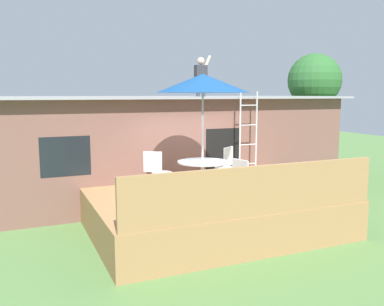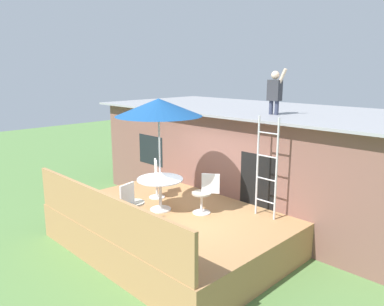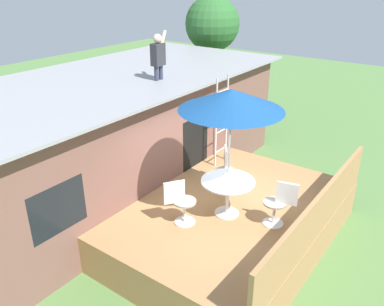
{
  "view_description": "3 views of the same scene",
  "coord_description": "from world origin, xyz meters",
  "px_view_note": "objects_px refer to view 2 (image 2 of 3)",
  "views": [
    {
      "loc": [
        -3.88,
        -7.9,
        2.93
      ],
      "look_at": [
        -0.09,
        0.87,
        1.57
      ],
      "focal_mm": 38.75,
      "sensor_mm": 36.0,
      "label": 1
    },
    {
      "loc": [
        5.95,
        -5.37,
        3.93
      ],
      "look_at": [
        -0.1,
        0.64,
        2.04
      ],
      "focal_mm": 34.98,
      "sensor_mm": 36.0,
      "label": 2
    },
    {
      "loc": [
        -6.14,
        -3.57,
        5.18
      ],
      "look_at": [
        0.29,
        1.11,
        1.56
      ],
      "focal_mm": 37.31,
      "sensor_mm": 36.0,
      "label": 3
    }
  ],
  "objects_px": {
    "patio_chair_left": "(156,179)",
    "patio_chair_right": "(205,194)",
    "step_ladder": "(267,168)",
    "patio_table": "(160,185)",
    "person_figure": "(275,90)",
    "patio_chair_near": "(132,204)",
    "patio_umbrella": "(159,107)"
  },
  "relations": [
    {
      "from": "patio_table",
      "to": "patio_chair_left",
      "type": "relative_size",
      "value": 1.13
    },
    {
      "from": "step_ladder",
      "to": "patio_chair_right",
      "type": "distance_m",
      "value": 1.47
    },
    {
      "from": "step_ladder",
      "to": "patio_table",
      "type": "bearing_deg",
      "value": -144.53
    },
    {
      "from": "patio_chair_left",
      "to": "patio_chair_near",
      "type": "relative_size",
      "value": 1.0
    },
    {
      "from": "step_ladder",
      "to": "patio_chair_near",
      "type": "relative_size",
      "value": 2.39
    },
    {
      "from": "step_ladder",
      "to": "patio_chair_left",
      "type": "relative_size",
      "value": 2.39
    },
    {
      "from": "person_figure",
      "to": "patio_umbrella",
      "type": "bearing_deg",
      "value": -113.92
    },
    {
      "from": "patio_table",
      "to": "person_figure",
      "type": "distance_m",
      "value": 3.59
    },
    {
      "from": "step_ladder",
      "to": "person_figure",
      "type": "distance_m",
      "value": 2.17
    },
    {
      "from": "step_ladder",
      "to": "person_figure",
      "type": "bearing_deg",
      "value": 119.11
    },
    {
      "from": "person_figure",
      "to": "patio_chair_near",
      "type": "xyz_separation_m",
      "value": [
        -0.94,
        -3.64,
        -2.22
      ]
    },
    {
      "from": "patio_table",
      "to": "step_ladder",
      "type": "relative_size",
      "value": 0.47
    },
    {
      "from": "patio_umbrella",
      "to": "patio_chair_near",
      "type": "height_order",
      "value": "patio_umbrella"
    },
    {
      "from": "patio_chair_left",
      "to": "patio_chair_right",
      "type": "relative_size",
      "value": 1.0
    },
    {
      "from": "person_figure",
      "to": "patio_chair_right",
      "type": "relative_size",
      "value": 1.21
    },
    {
      "from": "patio_table",
      "to": "patio_chair_right",
      "type": "distance_m",
      "value": 1.03
    },
    {
      "from": "step_ladder",
      "to": "patio_chair_left",
      "type": "height_order",
      "value": "step_ladder"
    },
    {
      "from": "patio_chair_right",
      "to": "patio_chair_near",
      "type": "height_order",
      "value": "same"
    },
    {
      "from": "patio_chair_left",
      "to": "patio_chair_right",
      "type": "xyz_separation_m",
      "value": [
        1.64,
        0.04,
        0.0
      ]
    },
    {
      "from": "patio_umbrella",
      "to": "patio_chair_right",
      "type": "height_order",
      "value": "patio_umbrella"
    },
    {
      "from": "patio_umbrella",
      "to": "patio_chair_right",
      "type": "distance_m",
      "value": 2.15
    },
    {
      "from": "patio_chair_right",
      "to": "person_figure",
      "type": "bearing_deg",
      "value": -133.02
    },
    {
      "from": "patio_chair_left",
      "to": "patio_chair_near",
      "type": "height_order",
      "value": "same"
    },
    {
      "from": "patio_umbrella",
      "to": "patio_chair_left",
      "type": "distance_m",
      "value": 2.12
    },
    {
      "from": "patio_table",
      "to": "step_ladder",
      "type": "xyz_separation_m",
      "value": [
        1.91,
        1.36,
        0.51
      ]
    },
    {
      "from": "patio_chair_right",
      "to": "step_ladder",
      "type": "bearing_deg",
      "value": -177.33
    },
    {
      "from": "patio_umbrella",
      "to": "step_ladder",
      "type": "distance_m",
      "value": 2.66
    },
    {
      "from": "patio_table",
      "to": "person_figure",
      "type": "height_order",
      "value": "person_figure"
    },
    {
      "from": "patio_table",
      "to": "patio_chair_near",
      "type": "xyz_separation_m",
      "value": [
        0.24,
        -0.97,
        -0.13
      ]
    },
    {
      "from": "patio_chair_near",
      "to": "patio_chair_left",
      "type": "bearing_deg",
      "value": 20.29
    },
    {
      "from": "patio_table",
      "to": "person_figure",
      "type": "relative_size",
      "value": 0.94
    },
    {
      "from": "step_ladder",
      "to": "patio_chair_near",
      "type": "height_order",
      "value": "step_ladder"
    }
  ]
}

